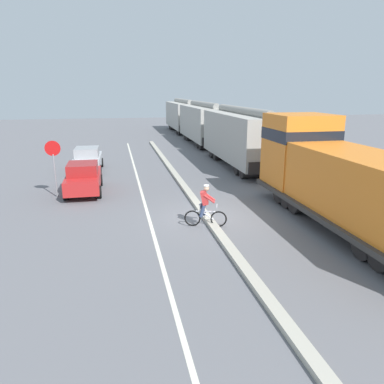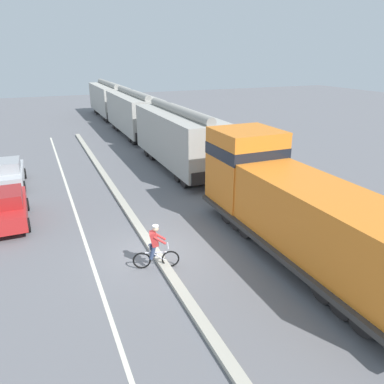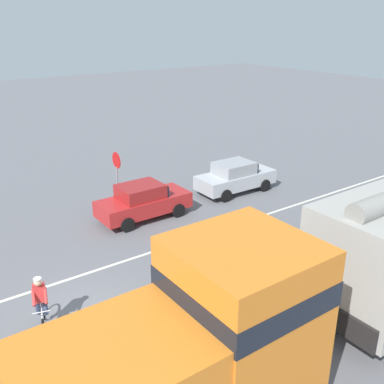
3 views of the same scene
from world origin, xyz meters
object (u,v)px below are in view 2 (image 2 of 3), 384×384
Objects in this scene: locomotive at (292,208)px; parked_car_silver at (7,173)px; parked_car_red at (6,207)px; hopper_car_middle at (134,113)px; hopper_car_lead at (179,138)px; hopper_car_trailing at (109,99)px; cyclist at (155,248)px.

parked_car_silver is at bearing 130.09° from locomotive.
parked_car_red and parked_car_silver have the same top height.
hopper_car_lead is at bearing -90.00° from hopper_car_middle.
hopper_car_trailing is at bearing 90.00° from hopper_car_lead.
parked_car_silver is 12.93m from cyclist.
parked_car_red is 2.45× the size of cyclist.
hopper_car_lead is 1.00× the size of hopper_car_middle.
parked_car_red is (-10.45, -5.14, -1.26)m from hopper_car_lead.
parked_car_silver is at bearing 113.84° from cyclist.
cyclist is (-5.35, -34.62, -1.26)m from hopper_car_trailing.
locomotive is 16.45m from parked_car_silver.
parked_car_red is 5.54m from parked_car_silver.
parked_car_red is 0.99× the size of parked_car_silver.
hopper_car_trailing reaches higher than cyclist.
locomotive is 6.77× the size of cyclist.
hopper_car_trailing is 30.23m from parked_car_red.
hopper_car_trailing is at bearing 90.00° from locomotive.
parked_car_silver is at bearing -114.88° from hopper_car_trailing.
cyclist is (-5.35, 0.74, -0.98)m from locomotive.
locomotive is 35.36m from hopper_car_trailing.
parked_car_silver is (-0.12, 5.54, 0.00)m from parked_car_red.
hopper_car_middle is (0.00, 23.76, 0.28)m from locomotive.
hopper_car_trailing is 2.52× the size of parked_car_red.
cyclist is at bearing -50.89° from parked_car_red.
hopper_car_middle reaches higher than parked_car_red.
hopper_car_lead is 2.52× the size of parked_car_red.
parked_car_silver is at bearing -133.36° from hopper_car_middle.
hopper_car_lead and hopper_car_middle have the same top height.
hopper_car_middle is 2.50× the size of parked_car_silver.
locomotive reaches higher than cyclist.
locomotive reaches higher than hopper_car_lead.
hopper_car_trailing is (0.00, 35.36, 0.28)m from locomotive.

